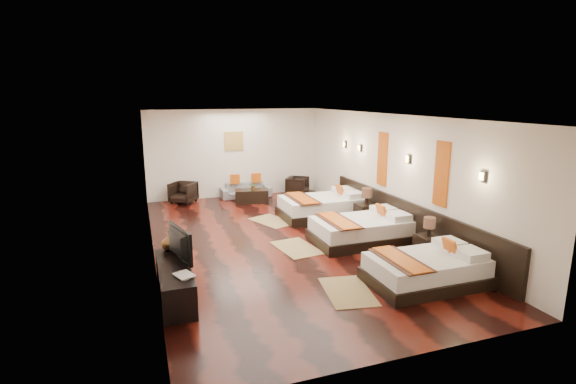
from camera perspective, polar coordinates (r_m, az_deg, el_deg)
name	(u,v)px	position (r m, az deg, el deg)	size (l,w,h in m)	color
floor	(281,241)	(9.84, -0.96, -6.46)	(5.50, 9.50, 0.01)	black
ceiling	(280,116)	(9.31, -1.03, 10.06)	(5.50, 9.50, 0.01)	white
back_wall	(234,153)	(14.01, -7.13, 5.08)	(5.50, 0.01, 2.80)	silver
left_wall	(149,189)	(9.02, -17.83, 0.39)	(0.01, 9.50, 2.80)	silver
right_wall	(389,173)	(10.64, 13.22, 2.46)	(0.01, 9.50, 2.80)	silver
headboard_panel	(405,220)	(10.18, 15.16, -3.59)	(0.08, 6.60, 0.90)	black
bed_near	(427,269)	(8.01, 17.87, -9.67)	(2.01, 1.26, 0.77)	black
bed_mid	(362,230)	(9.83, 9.73, -4.93)	(2.16, 1.36, 0.83)	black
bed_far	(323,206)	(11.68, 4.63, -1.91)	(2.23, 1.40, 0.85)	black
nightstand_a	(428,244)	(9.15, 17.99, -6.59)	(0.44, 0.44, 0.86)	black
nightstand_b	(366,212)	(11.13, 10.26, -2.59)	(0.48, 0.48, 0.95)	black
jute_mat_near	(348,291)	(7.50, 7.90, -12.87)	(0.75, 1.20, 0.01)	#957C4B
jute_mat_mid	(297,248)	(9.39, 1.14, -7.38)	(0.75, 1.20, 0.01)	#957C4B
jute_mat_far	(272,221)	(11.33, -2.09, -3.85)	(0.75, 1.20, 0.01)	#957C4B
tv_console	(175,282)	(7.36, -14.71, -11.39)	(0.50, 1.80, 0.55)	black
tv	(175,244)	(7.40, -14.74, -6.65)	(0.96, 0.13, 0.55)	black
book	(177,278)	(6.76, -14.47, -10.88)	(0.24, 0.33, 0.03)	black
figurine	(169,241)	(7.93, -15.38, -6.28)	(0.30, 0.30, 0.32)	brown
sofa	(246,190)	(13.98, -5.59, 0.25)	(1.61, 0.63, 0.47)	slate
armchair_left	(183,192)	(13.56, -13.66, -0.06)	(0.69, 0.71, 0.64)	black
armchair_right	(298,186)	(14.25, 1.27, 0.82)	(0.64, 0.66, 0.60)	black
coffee_table	(252,196)	(13.29, -4.82, -0.54)	(1.00, 0.50, 0.40)	black
table_plant	(253,186)	(13.18, -4.63, 0.80)	(0.22, 0.19, 0.25)	#28591D
orange_panel_a	(442,174)	(9.06, 19.61, 2.25)	(0.04, 0.40, 1.30)	#D86014
orange_panel_b	(382,159)	(10.84, 12.36, 4.29)	(0.04, 0.40, 1.30)	#D86014
sconce_near	(483,176)	(8.21, 24.32, 1.91)	(0.07, 0.12, 0.18)	black
sconce_mid	(408,159)	(9.89, 15.60, 4.22)	(0.07, 0.12, 0.18)	black
sconce_far	(360,148)	(11.75, 9.49, 5.78)	(0.07, 0.12, 0.18)	black
sconce_lounge	(345,144)	(12.54, 7.52, 6.26)	(0.07, 0.12, 0.18)	black
gold_artwork	(234,141)	(13.94, -7.16, 6.70)	(0.60, 0.04, 0.60)	#AD873F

